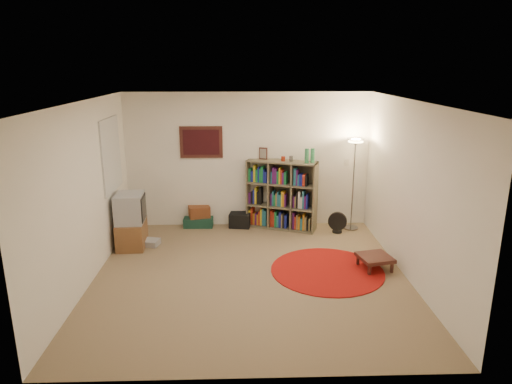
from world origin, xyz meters
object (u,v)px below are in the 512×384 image
Objects in this scene: tv_stand at (131,222)px; suitcase at (199,221)px; bookshelf at (281,196)px; floor_fan at (337,222)px; side_table at (375,258)px; floor_lamp at (355,154)px.

tv_stand is 1.47m from suitcase.
bookshelf reaches higher than tv_stand.
floor_fan is 2.60m from suitcase.
floor_fan is (1.01, -0.31, -0.43)m from bookshelf.
floor_fan is at bearing 99.14° from side_table.
bookshelf reaches higher than suitcase.
bookshelf is 2.72m from tv_stand.
side_table is (0.25, -1.55, -0.02)m from floor_fan.
side_table is at bearing -35.11° from bookshelf.
tv_stand reaches higher than suitcase.
tv_stand is 1.69× the size of side_table.
bookshelf is at bearing 179.11° from floor_fan.
tv_stand is at bearing -168.99° from floor_lamp.
bookshelf is 2.77× the size of suitcase.
floor_lamp reaches higher than suitcase.
bookshelf is at bearing 124.23° from side_table.
tv_stand is 1.66× the size of suitcase.
floor_lamp reaches higher than bookshelf.
floor_lamp reaches higher than tv_stand.
floor_fan is 0.70× the size of suitcase.
floor_fan is 0.42× the size of tv_stand.
floor_fan is 1.57m from side_table.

